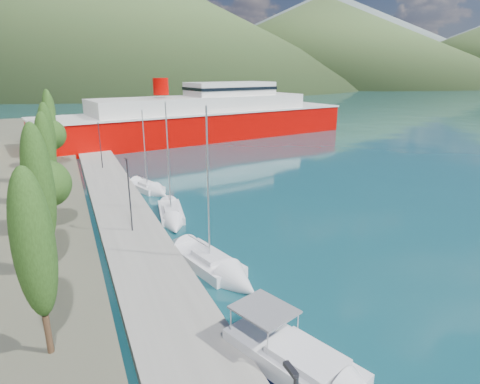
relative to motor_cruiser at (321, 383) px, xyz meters
name	(u,v)px	position (x,y,z in m)	size (l,w,h in m)	color
ground	(107,114)	(4.34, 124.52, -0.56)	(1400.00, 1400.00, 0.00)	#12434C
quay	(116,200)	(-4.66, 30.52, -0.16)	(5.00, 88.00, 0.80)	gray
hills_far	(161,24)	(142.93, 623.25, 76.83)	(1480.00, 900.00, 180.00)	slate
hills_near	(181,29)	(102.38, 377.02, 48.62)	(1010.00, 520.00, 115.00)	#40582C
tree_row	(48,144)	(-10.70, 37.13, 5.12)	(4.25, 64.46, 9.98)	#47301E
lamp_posts	(130,194)	(-4.66, 19.82, 3.52)	(0.15, 50.01, 6.06)	#2D2D33
motor_cruiser	(321,383)	(0.00, 0.00, 0.00)	(5.61, 9.62, 3.42)	black
sailboat_near	(224,273)	(-0.07, 11.24, -0.23)	(4.59, 9.00, 12.40)	silver
sailboat_mid	(173,219)	(-0.64, 22.67, -0.28)	(3.43, 8.32, 11.63)	silver
sailboat_far	(153,190)	(-0.29, 32.64, -0.27)	(4.30, 7.24, 10.14)	silver
ferry	(204,119)	(17.59, 66.56, 3.30)	(65.23, 24.04, 12.68)	#BA0300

